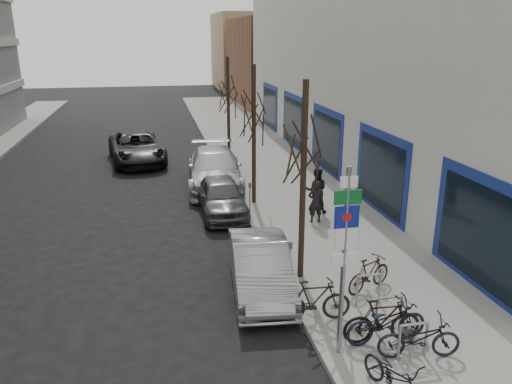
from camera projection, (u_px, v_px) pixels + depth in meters
name	position (u px, v px, depth m)	size (l,w,h in m)	color
ground	(226.00, 373.00, 10.11)	(120.00, 120.00, 0.00)	black
sidewalk_east	(300.00, 201.00, 20.29)	(5.00, 70.00, 0.15)	slate
commercial_building	(494.00, 64.00, 26.80)	(20.00, 32.00, 10.00)	#B7B7B2
brick_building_far	(297.00, 61.00, 48.74)	(12.00, 14.00, 8.00)	brown
tan_building_far	(268.00, 51.00, 62.69)	(13.00, 12.00, 9.00)	#937A5B
highway_sign_pole	(344.00, 252.00, 9.82)	(0.55, 0.10, 4.20)	gray
bike_rack	(389.00, 309.00, 11.20)	(0.66, 2.26, 0.83)	gray
tree_near	(304.00, 135.00, 12.64)	(1.80, 1.80, 5.50)	black
tree_mid	(254.00, 102.00, 18.70)	(1.80, 1.80, 5.50)	black
tree_far	(228.00, 86.00, 24.77)	(1.80, 1.80, 5.50)	black
meter_front	(290.00, 260.00, 13.05)	(0.10, 0.08, 1.27)	gray
meter_mid	(250.00, 196.00, 18.18)	(0.10, 0.08, 1.27)	gray
meter_back	(228.00, 160.00, 23.32)	(0.10, 0.08, 1.27)	gray
bike_near_left	(395.00, 373.00, 9.11)	(0.48, 1.60, 0.97)	black
bike_near_right	(382.00, 320.00, 10.72)	(0.52, 1.76, 1.07)	black
bike_mid_curb	(387.00, 319.00, 10.72)	(0.56, 1.86, 1.13)	black
bike_mid_inner	(314.00, 300.00, 11.52)	(0.53, 1.76, 1.07)	black
bike_far_curb	(419.00, 335.00, 10.21)	(0.53, 1.74, 1.06)	black
bike_far_inner	(369.00, 273.00, 12.93)	(0.47, 1.58, 0.96)	black
parked_car_front	(260.00, 267.00, 13.16)	(1.46, 4.20, 1.38)	#97979C
parked_car_mid	(221.00, 196.00, 18.87)	(1.65, 4.11, 1.40)	#49484D
parked_car_back	(215.00, 169.00, 22.14)	(2.34, 5.75, 1.67)	#B2B2B7
lane_car	(137.00, 148.00, 26.50)	(2.61, 5.67, 1.58)	black
pedestrian_near	(316.00, 202.00, 17.57)	(0.56, 0.37, 1.54)	black
pedestrian_far	(316.00, 190.00, 18.52)	(0.64, 0.43, 1.73)	black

